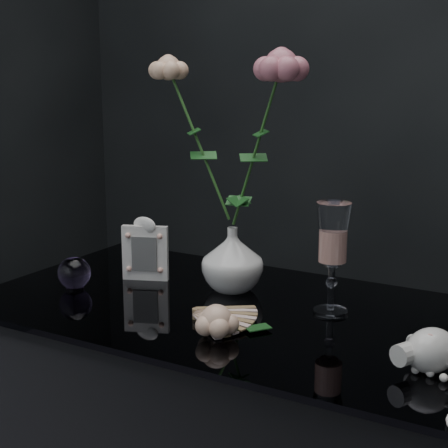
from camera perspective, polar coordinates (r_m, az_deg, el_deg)
The scene contains 8 objects.
vase at distance 1.45m, azimuth 0.70°, elevation -2.94°, with size 0.13×0.13×0.14m, color white.
wine_glass at distance 1.32m, azimuth 8.99°, elevation -2.86°, with size 0.07×0.07×0.22m, color white, non-canonical shape.
picture_frame at distance 1.53m, azimuth -6.57°, elevation -2.04°, with size 0.11×0.08×0.14m, color white, non-canonical shape.
paperweight at distance 1.50m, azimuth -12.34°, elevation -4.00°, with size 0.07×0.07×0.07m, color #A07BC8, non-canonical shape.
paper_fan at distance 1.30m, azimuth -2.34°, elevation -7.37°, with size 0.23×0.18×0.02m, color beige, non-canonical shape.
loose_rose at distance 1.21m, azimuth -0.63°, elevation -8.04°, with size 0.13×0.17×0.06m, color beige, non-canonical shape.
pearl_jar at distance 1.12m, azimuth 16.85°, elevation -9.87°, with size 0.24×0.25×0.07m, color silver, non-canonical shape.
roses at distance 1.41m, azimuth 0.39°, elevation 7.88°, with size 0.33×0.11×0.42m.
Camera 1 is at (0.62, -1.08, 1.22)m, focal length 55.00 mm.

